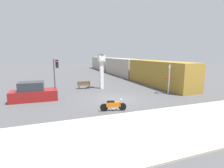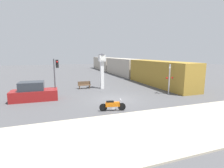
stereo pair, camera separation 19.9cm
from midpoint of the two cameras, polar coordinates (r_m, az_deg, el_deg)
name	(u,v)px [view 2 (the right image)]	position (r m, az deg, el deg)	size (l,w,h in m)	color
ground_plane	(116,99)	(17.10, 1.56, -5.04)	(120.00, 120.00, 0.00)	#4C4C4F
sidewalk_strip	(158,128)	(11.07, 15.42, -13.63)	(36.00, 6.00, 0.10)	#B2A893
motorcycle	(113,105)	(13.64, 0.59, -7.01)	(2.04, 0.62, 0.91)	black
clock_tower	(102,66)	(22.04, -3.05, 6.01)	(0.94, 0.94, 4.44)	white
freight_train	(122,67)	(37.07, 3.51, 5.67)	(2.80, 39.62, 3.40)	olive
traffic_light	(56,71)	(18.26, -17.54, 4.08)	(0.50, 0.35, 3.91)	#47474C
railroad_crossing_signal	(169,78)	(20.02, 18.50, 1.91)	(0.90, 0.82, 3.28)	#B7B7BC
bench	(84,85)	(22.52, -8.77, -0.25)	(1.60, 0.44, 0.92)	brown
parked_car	(34,93)	(18.16, -23.89, -2.58)	(4.25, 1.91, 1.80)	maroon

